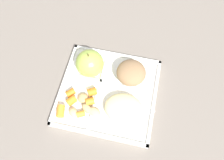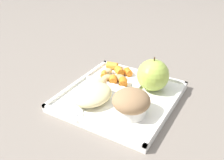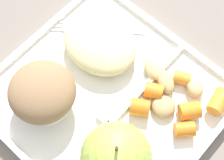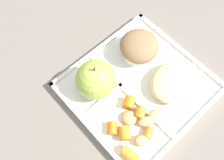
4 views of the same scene
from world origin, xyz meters
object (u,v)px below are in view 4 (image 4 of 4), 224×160
at_px(lunch_tray, 138,88).
at_px(plastic_fork, 188,82).
at_px(green_apple, 96,80).
at_px(bran_muffin, 139,47).

relative_size(lunch_tray, plastic_fork, 2.29).
xyz_separation_m(lunch_tray, plastic_fork, (0.10, -0.07, 0.01)).
bearing_deg(green_apple, bran_muffin, 0.00).
distance_m(lunch_tray, green_apple, 0.11).
relative_size(bran_muffin, plastic_fork, 0.70).
height_order(lunch_tray, bran_muffin, bran_muffin).
xyz_separation_m(lunch_tray, green_apple, (-0.07, 0.06, 0.05)).
bearing_deg(green_apple, lunch_tray, -40.83).
height_order(bran_muffin, plastic_fork, bran_muffin).
bearing_deg(plastic_fork, bran_muffin, 104.41).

